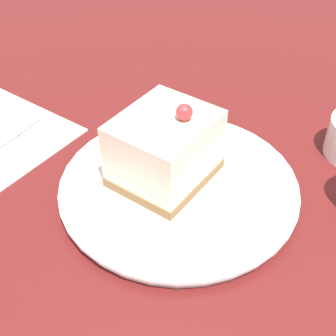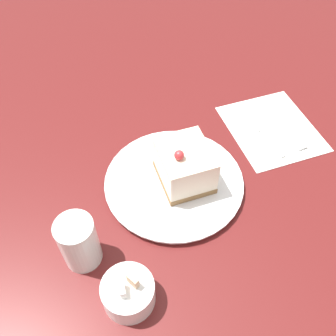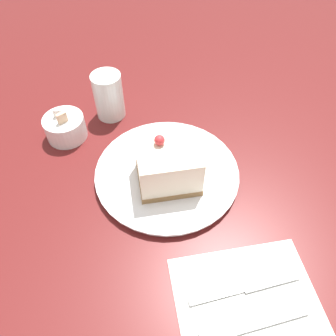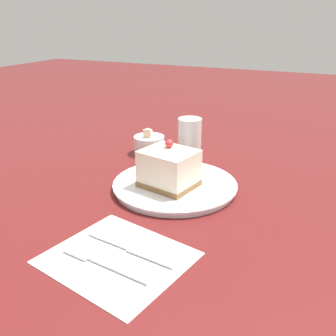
{
  "view_description": "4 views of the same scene",
  "coord_description": "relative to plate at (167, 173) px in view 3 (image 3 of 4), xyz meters",
  "views": [
    {
      "loc": [
        0.16,
        -0.37,
        0.38
      ],
      "look_at": [
        0.01,
        -0.03,
        0.05
      ],
      "focal_mm": 50.0,
      "sensor_mm": 36.0,
      "label": 1
    },
    {
      "loc": [
        0.25,
        0.36,
        0.6
      ],
      "look_at": [
        0.03,
        -0.01,
        0.07
      ],
      "focal_mm": 40.0,
      "sensor_mm": 36.0,
      "label": 2
    },
    {
      "loc": [
        -0.35,
        0.13,
        0.5
      ],
      "look_at": [
        -0.01,
        -0.01,
        0.05
      ],
      "focal_mm": 35.0,
      "sensor_mm": 36.0,
      "label": 3
    },
    {
      "loc": [
        -0.67,
        -0.32,
        0.36
      ],
      "look_at": [
        -0.0,
        -0.0,
        0.05
      ],
      "focal_mm": 40.0,
      "sensor_mm": 36.0,
      "label": 4
    }
  ],
  "objects": [
    {
      "name": "sugar_bowl",
      "position": [
        0.18,
        0.16,
        0.02
      ],
      "size": [
        0.08,
        0.08,
        0.07
      ],
      "color": "white",
      "rests_on": "ground_plane"
    },
    {
      "name": "plate",
      "position": [
        0.0,
        0.0,
        0.0
      ],
      "size": [
        0.27,
        0.27,
        0.02
      ],
      "color": "white",
      "rests_on": "ground_plane"
    },
    {
      "name": "ground_plane",
      "position": [
        -0.01,
        0.01,
        -0.01
      ],
      "size": [
        4.0,
        4.0,
        0.0
      ],
      "primitive_type": "plane",
      "color": "#5B1919"
    },
    {
      "name": "cake_slice",
      "position": [
        -0.02,
        0.01,
        0.05
      ],
      "size": [
        0.11,
        0.13,
        0.1
      ],
      "rotation": [
        0.0,
        0.0,
        -0.2
      ],
      "color": "olive",
      "rests_on": "plate"
    },
    {
      "name": "napkin",
      "position": [
        -0.27,
        -0.02,
        -0.01
      ],
      "size": [
        0.22,
        0.24,
        0.0
      ],
      "rotation": [
        0.0,
        0.0,
        -0.2
      ],
      "color": "white",
      "rests_on": "ground_plane"
    },
    {
      "name": "drinking_glass",
      "position": [
        0.21,
        0.05,
        0.04
      ],
      "size": [
        0.06,
        0.06,
        0.1
      ],
      "color": "silver",
      "rests_on": "ground_plane"
    },
    {
      "name": "knife",
      "position": [
        -0.25,
        -0.04,
        -0.0
      ],
      "size": [
        0.03,
        0.18,
        0.0
      ],
      "rotation": [
        0.0,
        0.0,
        -0.12
      ],
      "color": "silver",
      "rests_on": "napkin"
    },
    {
      "name": "fork",
      "position": [
        -0.29,
        -0.0,
        -0.0
      ],
      "size": [
        0.04,
        0.16,
        0.0
      ],
      "rotation": [
        0.0,
        0.0,
        -0.12
      ],
      "color": "silver",
      "rests_on": "napkin"
    }
  ]
}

